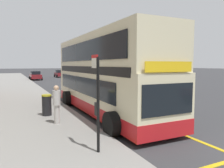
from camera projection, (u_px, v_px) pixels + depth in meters
ground_plane at (59, 82)px, 35.16m from camera, size 260.00×260.00×0.00m
pavement_near at (12, 83)px, 32.14m from camera, size 6.00×76.00×0.14m
double_decker_bus at (104, 77)px, 12.35m from camera, size 3.21×11.19×4.40m
bus_bay_markings at (103, 113)px, 12.41m from camera, size 2.90×14.72×0.01m
bus_stop_sign at (97, 96)px, 6.47m from camera, size 0.09×0.51×2.95m
parked_car_maroon_behind at (35, 76)px, 39.22m from camera, size 2.09×4.20×1.62m
parked_car_maroon_ahead at (60, 74)px, 47.72m from camera, size 2.09×4.20×1.62m
parked_car_grey_distant at (120, 81)px, 26.35m from camera, size 2.09×4.20×1.62m
pedestrian_waiting_near_sign at (57, 103)px, 9.65m from camera, size 0.34×0.34×1.73m
litter_bin at (47, 105)px, 11.25m from camera, size 0.50×0.50×1.10m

